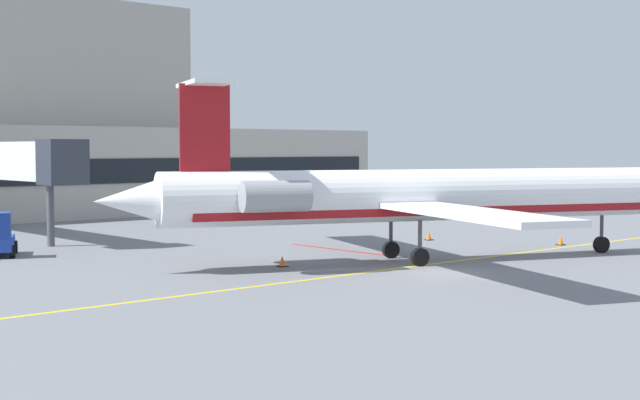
# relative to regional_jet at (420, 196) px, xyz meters

# --- Properties ---
(ground) EXTENTS (120.00, 120.00, 0.11)m
(ground) POSITION_rel_regional_jet_xyz_m (-2.72, -3.61, -3.44)
(ground) COLOR slate
(terminal_building) EXTENTS (68.97, 17.54, 19.19)m
(terminal_building) POSITION_rel_regional_jet_xyz_m (-1.50, 45.51, 3.35)
(terminal_building) COLOR #ADA89E
(terminal_building) RESTS_ON ground
(jet_bridge_west) EXTENTS (2.40, 19.60, 6.37)m
(jet_bridge_west) POSITION_rel_regional_jet_xyz_m (-11.05, 25.85, 1.60)
(jet_bridge_west) COLOR silver
(jet_bridge_west) RESTS_ON ground
(regional_jet) EXTENTS (32.15, 27.14, 8.98)m
(regional_jet) POSITION_rel_regional_jet_xyz_m (0.00, 0.00, 0.00)
(regional_jet) COLOR white
(regional_jet) RESTS_ON ground
(fuel_tank) EXTENTS (6.86, 2.96, 2.36)m
(fuel_tank) POSITION_rel_regional_jet_xyz_m (14.60, 25.61, -2.06)
(fuel_tank) COLOR white
(fuel_tank) RESTS_ON ground
(safety_cone_alpha) EXTENTS (0.47, 0.47, 0.55)m
(safety_cone_alpha) POSITION_rel_regional_jet_xyz_m (-6.69, 3.04, -3.14)
(safety_cone_alpha) COLOR orange
(safety_cone_alpha) RESTS_ON ground
(safety_cone_bravo) EXTENTS (0.47, 0.47, 0.55)m
(safety_cone_bravo) POSITION_rel_regional_jet_xyz_m (8.53, 6.91, -3.14)
(safety_cone_bravo) COLOR orange
(safety_cone_bravo) RESTS_ON ground
(safety_cone_charlie) EXTENTS (0.47, 0.47, 0.55)m
(safety_cone_charlie) POSITION_rel_regional_jet_xyz_m (12.30, -0.35, -3.14)
(safety_cone_charlie) COLOR orange
(safety_cone_charlie) RESTS_ON ground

